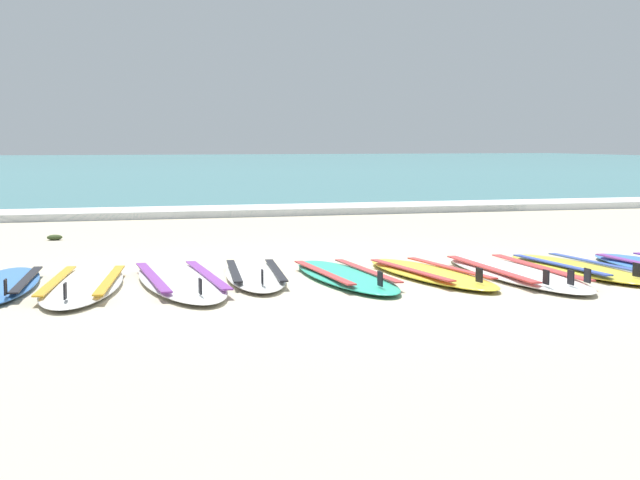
# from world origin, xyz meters

# --- Properties ---
(ground_plane) EXTENTS (80.00, 80.00, 0.00)m
(ground_plane) POSITION_xyz_m (0.00, 0.00, 0.00)
(ground_plane) COLOR #C1B599
(sea) EXTENTS (80.00, 60.00, 0.10)m
(sea) POSITION_xyz_m (0.00, 36.55, 0.05)
(sea) COLOR teal
(sea) RESTS_ON ground
(wave_foam_strip) EXTENTS (80.00, 1.18, 0.11)m
(wave_foam_strip) POSITION_xyz_m (0.00, 7.14, 0.06)
(wave_foam_strip) COLOR white
(wave_foam_strip) RESTS_ON ground
(surfboard_0) EXTENTS (0.77, 2.10, 0.18)m
(surfboard_0) POSITION_xyz_m (-2.95, 0.16, 0.04)
(surfboard_0) COLOR #3875CC
(surfboard_0) RESTS_ON ground
(surfboard_1) EXTENTS (0.97, 2.32, 0.18)m
(surfboard_1) POSITION_xyz_m (-2.35, -0.03, 0.04)
(surfboard_1) COLOR white
(surfboard_1) RESTS_ON ground
(surfboard_2) EXTENTS (0.61, 2.42, 0.18)m
(surfboard_2) POSITION_xyz_m (-1.60, 0.01, 0.04)
(surfboard_2) COLOR white
(surfboard_2) RESTS_ON ground
(surfboard_3) EXTENTS (0.77, 1.98, 0.18)m
(surfboard_3) POSITION_xyz_m (-0.96, 0.14, 0.04)
(surfboard_3) COLOR white
(surfboard_3) RESTS_ON ground
(surfboard_4) EXTENTS (0.54, 2.10, 0.18)m
(surfboard_4) POSITION_xyz_m (-0.27, -0.14, 0.04)
(surfboard_4) COLOR #2DB793
(surfboard_4) RESTS_ON ground
(surfboard_5) EXTENTS (0.68, 2.09, 0.18)m
(surfboard_5) POSITION_xyz_m (0.47, -0.19, 0.04)
(surfboard_5) COLOR yellow
(surfboard_5) RESTS_ON ground
(surfboard_6) EXTENTS (0.74, 2.52, 0.18)m
(surfboard_6) POSITION_xyz_m (1.18, -0.33, 0.04)
(surfboard_6) COLOR white
(surfboard_6) RESTS_ON ground
(surfboard_7) EXTENTS (0.58, 2.10, 0.18)m
(surfboard_7) POSITION_xyz_m (1.84, -0.25, 0.04)
(surfboard_7) COLOR yellow
(surfboard_7) RESTS_ON ground
(seaweed_clump_near_shoreline) EXTENTS (0.18, 0.14, 0.06)m
(seaweed_clump_near_shoreline) POSITION_xyz_m (-2.47, 3.91, 0.03)
(seaweed_clump_near_shoreline) COLOR #384723
(seaweed_clump_near_shoreline) RESTS_ON ground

